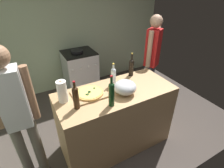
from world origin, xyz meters
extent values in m
cube|color=#3F3833|center=(0.00, 1.26, -0.01)|extent=(4.14, 3.12, 0.02)
cube|color=#99A889|center=(0.00, 2.57, 1.30)|extent=(4.14, 0.10, 2.60)
cube|color=tan|center=(-0.11, 0.57, 0.47)|extent=(1.50, 0.66, 0.93)
cube|color=tan|center=(-0.42, 0.66, 0.94)|extent=(0.40, 0.32, 0.02)
cylinder|color=tan|center=(-0.42, 0.66, 0.96)|extent=(0.33, 0.33, 0.02)
cylinder|color=#EAC660|center=(-0.42, 0.66, 0.97)|extent=(0.29, 0.29, 0.00)
cylinder|color=#335926|center=(-0.43, 0.65, 0.97)|extent=(0.02, 0.02, 0.01)
cylinder|color=#335926|center=(-0.46, 0.61, 0.97)|extent=(0.03, 0.03, 0.01)
cylinder|color=#335926|center=(-0.47, 0.62, 0.97)|extent=(0.02, 0.02, 0.01)
cylinder|color=#335926|center=(-0.34, 0.70, 0.97)|extent=(0.03, 0.03, 0.01)
cylinder|color=#335926|center=(-0.42, 0.66, 0.97)|extent=(0.03, 0.03, 0.01)
cylinder|color=#335926|center=(-0.43, 0.64, 0.97)|extent=(0.02, 0.02, 0.01)
cylinder|color=#335926|center=(-0.42, 0.65, 0.97)|extent=(0.03, 0.03, 0.01)
cylinder|color=#B2B2B7|center=(-0.03, 0.48, 0.94)|extent=(0.12, 0.12, 0.01)
ellipsoid|color=silver|center=(-0.03, 0.48, 1.02)|extent=(0.27, 0.27, 0.16)
cylinder|color=white|center=(-0.73, 0.68, 1.06)|extent=(0.11, 0.11, 0.26)
cylinder|color=#997551|center=(-0.73, 0.68, 1.06)|extent=(0.03, 0.03, 0.26)
cylinder|color=#331E0F|center=(-0.64, 0.49, 1.05)|extent=(0.07, 0.07, 0.23)
sphere|color=#331E0F|center=(-0.64, 0.49, 1.16)|extent=(0.07, 0.07, 0.07)
cylinder|color=#331E0F|center=(-0.64, 0.49, 1.22)|extent=(0.03, 0.03, 0.07)
cylinder|color=maroon|center=(-0.64, 0.49, 1.26)|extent=(0.03, 0.03, 0.01)
cylinder|color=#143819|center=(-0.29, 0.35, 1.06)|extent=(0.06, 0.06, 0.25)
sphere|color=#143819|center=(-0.29, 0.35, 1.18)|extent=(0.06, 0.06, 0.06)
cylinder|color=#143819|center=(-0.29, 0.35, 1.24)|extent=(0.03, 0.03, 0.09)
cylinder|color=maroon|center=(-0.29, 0.35, 1.29)|extent=(0.03, 0.03, 0.01)
cylinder|color=silver|center=(-0.06, 0.72, 1.03)|extent=(0.07, 0.07, 0.21)
sphere|color=silver|center=(-0.06, 0.72, 1.14)|extent=(0.07, 0.07, 0.07)
cylinder|color=silver|center=(-0.06, 0.72, 1.19)|extent=(0.03, 0.03, 0.07)
cylinder|color=gold|center=(-0.06, 0.72, 1.23)|extent=(0.03, 0.03, 0.01)
cylinder|color=black|center=(0.29, 0.83, 1.04)|extent=(0.07, 0.07, 0.21)
sphere|color=black|center=(0.29, 0.83, 1.14)|extent=(0.07, 0.07, 0.07)
cylinder|color=black|center=(0.29, 0.83, 1.21)|extent=(0.02, 0.02, 0.10)
cylinder|color=gold|center=(0.29, 0.83, 1.26)|extent=(0.02, 0.02, 0.01)
cube|color=#B7B7BC|center=(-0.03, 2.17, 0.44)|extent=(0.62, 0.56, 0.87)
cube|color=black|center=(-0.03, 2.17, 0.88)|extent=(0.62, 0.56, 0.02)
cylinder|color=silver|center=(-0.27, 1.88, 0.68)|extent=(0.04, 0.02, 0.04)
cylinder|color=silver|center=(-0.11, 1.88, 0.68)|extent=(0.04, 0.02, 0.04)
cylinder|color=silver|center=(0.05, 1.88, 0.68)|extent=(0.04, 0.02, 0.04)
cylinder|color=silver|center=(0.20, 1.88, 0.68)|extent=(0.04, 0.02, 0.04)
cylinder|color=black|center=(-0.06, 2.19, 0.91)|extent=(0.24, 0.24, 0.04)
cylinder|color=slate|center=(-1.28, 0.64, 0.42)|extent=(0.11, 0.11, 0.84)
cylinder|color=slate|center=(-1.12, 0.63, 0.42)|extent=(0.11, 0.11, 0.84)
cube|color=silver|center=(-1.20, 0.63, 1.15)|extent=(0.25, 0.21, 0.63)
cylinder|color=#936B4C|center=(-1.04, 0.62, 1.17)|extent=(0.08, 0.08, 0.60)
cylinder|color=#383D4C|center=(1.00, 1.17, 0.41)|extent=(0.11, 0.11, 0.83)
cylinder|color=#383D4C|center=(0.84, 1.09, 0.41)|extent=(0.11, 0.11, 0.83)
cube|color=red|center=(0.92, 1.13, 1.14)|extent=(0.28, 0.28, 0.62)
cylinder|color=tan|center=(1.05, 1.20, 1.16)|extent=(0.08, 0.08, 0.59)
cylinder|color=tan|center=(0.79, 1.06, 1.16)|extent=(0.08, 0.08, 0.59)
sphere|color=tan|center=(0.92, 1.13, 1.57)|extent=(0.20, 0.20, 0.20)
camera|label=1|loc=(-1.02, -0.99, 2.13)|focal=28.06mm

